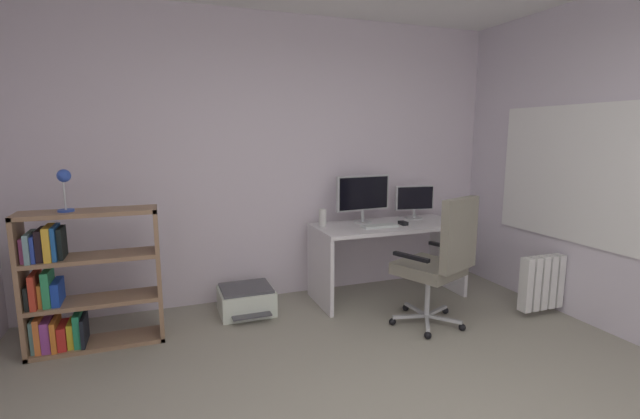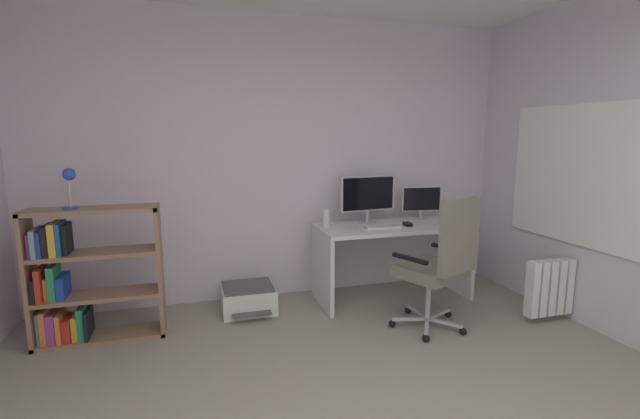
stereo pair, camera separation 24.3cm
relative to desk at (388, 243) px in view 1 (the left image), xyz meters
The scene contains 14 objects.
wall_back 1.39m from the desk, 155.38° to the left, with size 4.64×0.10×2.72m, color silver.
window_pane 1.73m from the desk, 34.84° to the right, with size 0.01×1.45×1.10m, color white.
window_frame 1.73m from the desk, 34.99° to the right, with size 0.02×1.53×1.18m, color white.
desk is the anchor object (origin of this frame).
monitor_main 0.54m from the desk, 143.21° to the left, with size 0.58×0.18×0.47m.
monitor_secondary 0.57m from the desk, 21.77° to the left, with size 0.41×0.18×0.34m.
keyboard 0.27m from the desk, 146.60° to the right, with size 0.34×0.13×0.02m, color silver.
computer_mouse 0.26m from the desk, 36.81° to the right, with size 0.06×0.10×0.03m, color black.
desktop_speaker 0.72m from the desk, behind, with size 0.07×0.07×0.17m, color silver.
office_chair 0.81m from the desk, 87.09° to the right, with size 0.64×0.69×1.12m.
bookshelf 2.72m from the desk, behind, with size 0.95×0.29×1.05m.
desk_lamp 2.83m from the desk, behind, with size 0.11×0.11×0.31m.
printer 1.47m from the desk, behind, with size 0.48×0.50×0.25m.
radiator 1.52m from the desk, 36.91° to the right, with size 0.70×0.10×0.48m.
Camera 1 is at (-1.08, -1.49, 1.61)m, focal length 24.84 mm.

